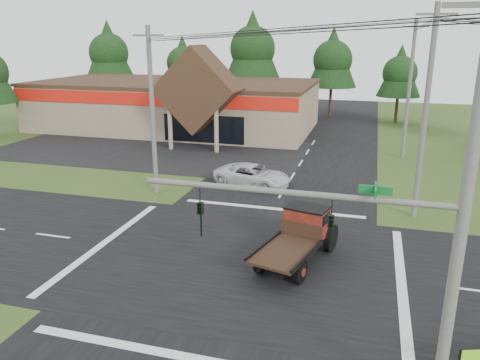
% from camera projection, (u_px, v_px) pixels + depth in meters
% --- Properties ---
extents(ground, '(120.00, 120.00, 0.00)m').
position_uv_depth(ground, '(240.00, 260.00, 21.37)').
color(ground, '#2E481A').
rests_on(ground, ground).
extents(road_ns, '(12.00, 120.00, 0.02)m').
position_uv_depth(road_ns, '(240.00, 260.00, 21.36)').
color(road_ns, black).
rests_on(road_ns, ground).
extents(road_ew, '(120.00, 12.00, 0.02)m').
position_uv_depth(road_ew, '(240.00, 260.00, 21.36)').
color(road_ew, black).
rests_on(road_ew, ground).
extents(parking_apron, '(28.00, 14.00, 0.02)m').
position_uv_depth(parking_apron, '(149.00, 150.00, 42.51)').
color(parking_apron, black).
rests_on(parking_apron, ground).
extents(cvs_building, '(30.40, 18.20, 9.19)m').
position_uv_depth(cvs_building, '(177.00, 103.00, 51.87)').
color(cvs_building, gray).
rests_on(cvs_building, ground).
extents(traffic_signal_mast, '(8.12, 0.24, 7.00)m').
position_uv_depth(traffic_signal_mast, '(382.00, 261.00, 11.65)').
color(traffic_signal_mast, '#595651').
rests_on(traffic_signal_mast, ground).
extents(utility_pole_nr, '(2.00, 0.30, 11.00)m').
position_uv_depth(utility_pole_nr, '(462.00, 222.00, 10.86)').
color(utility_pole_nr, '#595651').
rests_on(utility_pole_nr, ground).
extents(utility_pole_nw, '(2.00, 0.30, 10.50)m').
position_uv_depth(utility_pole_nw, '(152.00, 111.00, 29.25)').
color(utility_pole_nw, '#595651').
rests_on(utility_pole_nw, ground).
extents(utility_pole_ne, '(2.00, 0.30, 11.50)m').
position_uv_depth(utility_pole_ne, '(425.00, 113.00, 24.92)').
color(utility_pole_ne, '#595651').
rests_on(utility_pole_ne, ground).
extents(utility_pole_n, '(2.00, 0.30, 11.20)m').
position_uv_depth(utility_pole_n, '(409.00, 90.00, 37.85)').
color(utility_pole_n, '#595651').
rests_on(utility_pole_n, ground).
extents(tree_row_a, '(6.72, 6.72, 12.12)m').
position_uv_depth(tree_row_a, '(109.00, 51.00, 63.68)').
color(tree_row_a, '#332316').
rests_on(tree_row_a, ground).
extents(tree_row_b, '(5.60, 5.60, 10.10)m').
position_uv_depth(tree_row_b, '(183.00, 61.00, 63.29)').
color(tree_row_b, '#332316').
rests_on(tree_row_b, ground).
extents(tree_row_c, '(7.28, 7.28, 13.13)m').
position_uv_depth(tree_row_c, '(253.00, 46.00, 59.17)').
color(tree_row_c, '#332316').
rests_on(tree_row_c, ground).
extents(tree_row_d, '(6.16, 6.16, 11.11)m').
position_uv_depth(tree_row_d, '(333.00, 58.00, 57.87)').
color(tree_row_d, '#332316').
rests_on(tree_row_d, ground).
extents(tree_row_e, '(5.04, 5.04, 9.09)m').
position_uv_depth(tree_row_e, '(400.00, 71.00, 54.33)').
color(tree_row_e, '#332316').
rests_on(tree_row_e, ground).
extents(antique_flatbed_truck, '(3.49, 6.00, 2.36)m').
position_uv_depth(antique_flatbed_truck, '(296.00, 238.00, 20.88)').
color(antique_flatbed_truck, '#590C13').
rests_on(antique_flatbed_truck, ground).
extents(white_pickup, '(5.69, 3.52, 1.47)m').
position_uv_depth(white_pickup, '(253.00, 175.00, 32.01)').
color(white_pickup, silver).
rests_on(white_pickup, ground).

